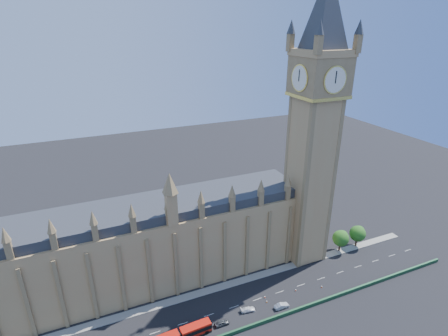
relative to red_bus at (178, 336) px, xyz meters
name	(u,v)px	position (x,y,z in m)	size (l,w,h in m)	color
ground	(222,311)	(14.86, 5.15, -1.67)	(400.00, 400.00, 0.00)	black
palace_westminster	(119,251)	(-10.14, 27.15, 12.19)	(120.00, 20.00, 28.00)	#A88151
elizabeth_tower	(316,108)	(52.86, 19.14, 52.88)	(20.59, 20.59, 105.00)	#A88151
bridge_parapet	(235,332)	(14.86, -3.85, -1.07)	(160.00, 0.60, 1.20)	#1E4C2D
kerb_north	(210,290)	(14.86, 14.65, -1.59)	(160.00, 3.00, 0.16)	gray
tree_east_near	(341,238)	(67.08, 15.23, 3.97)	(6.00, 6.00, 8.50)	#382619
tree_east_far	(358,233)	(75.08, 15.23, 3.97)	(6.00, 6.00, 8.50)	#382619
red_bus	(178,336)	(0.00, 0.00, 0.00)	(18.82, 3.78, 3.18)	red
car_grey	(222,323)	(12.86, 0.34, -0.94)	(1.73, 4.31, 1.47)	#3F4247
car_silver	(282,306)	(31.78, -0.81, -0.92)	(1.60, 4.60, 1.51)	#B7BABF
car_white	(248,309)	(21.96, 2.00, -1.03)	(1.80, 4.42, 1.28)	white
cone_a	(267,301)	(28.86, 2.95, -1.35)	(0.44, 0.44, 0.65)	black
cone_b	(322,287)	(48.36, 1.58, -1.34)	(0.49, 0.49, 0.68)	black
cone_c	(265,297)	(29.24, 4.85, -1.34)	(0.49, 0.49, 0.67)	black
cone_d	(296,290)	(39.81, 3.61, -1.36)	(0.51, 0.51, 0.64)	black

